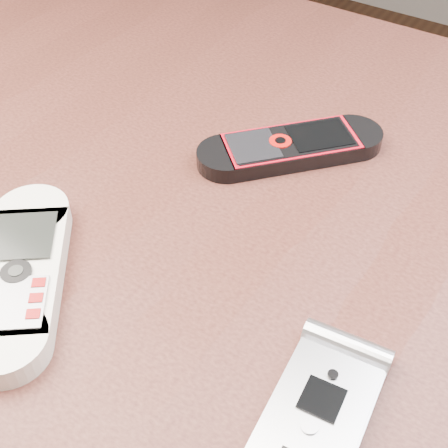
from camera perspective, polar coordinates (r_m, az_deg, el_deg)
table at (r=0.56m, az=-0.43°, el=-8.25°), size 1.20×0.80×0.75m
nokia_white at (r=0.46m, az=-18.10°, el=-4.32°), size 0.15×0.17×0.02m
nokia_black_red at (r=0.55m, az=6.14°, el=7.03°), size 0.15×0.16×0.02m
motorola_razr at (r=0.38m, az=8.66°, el=-16.42°), size 0.07×0.12×0.02m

